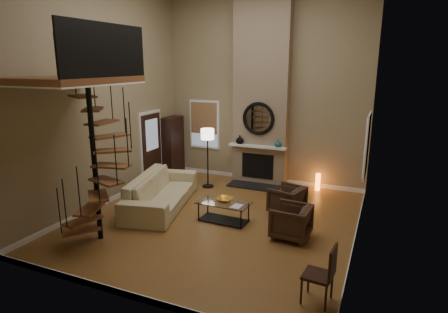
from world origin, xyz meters
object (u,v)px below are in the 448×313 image
at_px(floor_lamp, 208,139).
at_px(coffee_table, 224,209).
at_px(accent_lamp, 318,182).
at_px(side_chair, 324,272).
at_px(armchair_far, 294,222).
at_px(armchair_near, 289,200).
at_px(hutch, 173,145).
at_px(sofa, 161,191).

bearing_deg(floor_lamp, coffee_table, -55.97).
xyz_separation_m(accent_lamp, side_chair, (0.98, -5.16, 0.28)).
xyz_separation_m(armchair_far, side_chair, (0.89, -1.96, 0.17)).
distance_m(armchair_near, armchair_far, 1.24).
xyz_separation_m(coffee_table, accent_lamp, (1.58, 2.99, -0.03)).
relative_size(armchair_far, side_chair, 0.82).
bearing_deg(armchair_near, hutch, -98.44).
bearing_deg(floor_lamp, hutch, 155.65).
bearing_deg(sofa, accent_lamp, -64.58).
xyz_separation_m(sofa, side_chair, (4.34, -2.40, 0.13)).
bearing_deg(armchair_far, sofa, -94.34).
distance_m(armchair_far, accent_lamp, 3.21).
relative_size(armchair_near, armchair_far, 0.97).
xyz_separation_m(hutch, sofa, (1.18, -2.55, -0.55)).
distance_m(hutch, accent_lamp, 4.60).
bearing_deg(armchair_near, sofa, -61.64).
bearing_deg(coffee_table, hutch, 136.96).
height_order(coffee_table, side_chair, side_chair).
bearing_deg(floor_lamp, armchair_near, -22.42).
bearing_deg(side_chair, coffee_table, 139.55).
relative_size(hutch, accent_lamp, 3.76).
bearing_deg(accent_lamp, floor_lamp, -162.61).
height_order(hutch, floor_lamp, hutch).
bearing_deg(coffee_table, sofa, 172.99).
distance_m(sofa, floor_lamp, 2.14).
bearing_deg(sofa, floor_lamp, -26.30).
distance_m(hutch, sofa, 2.87).
distance_m(sofa, side_chair, 4.96).
height_order(armchair_far, side_chair, side_chair).
height_order(hutch, accent_lamp, hutch).
bearing_deg(side_chair, accent_lamp, 100.72).
height_order(floor_lamp, side_chair, floor_lamp).
relative_size(hutch, coffee_table, 1.49).
distance_m(coffee_table, accent_lamp, 3.38).
bearing_deg(armchair_near, coffee_table, -38.05).
bearing_deg(coffee_table, floor_lamp, 124.03).
height_order(armchair_near, coffee_table, armchair_near).
xyz_separation_m(armchair_near, armchair_far, (0.40, -1.18, 0.00)).
xyz_separation_m(armchair_near, floor_lamp, (-2.66, 1.10, 1.06)).
distance_m(sofa, armchair_far, 3.48).
distance_m(coffee_table, floor_lamp, 2.73).
relative_size(accent_lamp, side_chair, 0.52).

